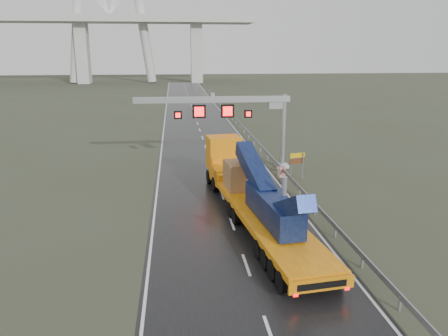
{
  "coord_description": "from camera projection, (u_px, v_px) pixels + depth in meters",
  "views": [
    {
      "loc": [
        -3.63,
        -23.17,
        11.23
      ],
      "look_at": [
        -0.24,
        6.49,
        3.2
      ],
      "focal_mm": 35.0,
      "sensor_mm": 36.0,
      "label": 1
    }
  ],
  "objects": [
    {
      "name": "heavy_haul_truck",
      "position": [
        247.0,
        186.0,
        31.15
      ],
      "size": [
        5.38,
        21.23,
        4.94
      ],
      "rotation": [
        0.0,
        0.0,
        0.11
      ],
      "color": "orange",
      "rests_on": "ground"
    },
    {
      "name": "sign_gantry",
      "position": [
        235.0,
        112.0,
        41.58
      ],
      "size": [
        14.9,
        1.2,
        7.42
      ],
      "color": "#BBBBB6",
      "rests_on": "ground"
    },
    {
      "name": "striped_barrier",
      "position": [
        282.0,
        172.0,
        40.05
      ],
      "size": [
        0.66,
        0.5,
        0.99
      ],
      "primitive_type": "cube",
      "rotation": [
        0.0,
        0.0,
        0.36
      ],
      "color": "red",
      "rests_on": "ground"
    },
    {
      "name": "ground",
      "position": [
        241.0,
        249.0,
        25.55
      ],
      "size": [
        400.0,
        400.0,
        0.0
      ],
      "primitive_type": "plane",
      "color": "#353928",
      "rests_on": "ground"
    },
    {
      "name": "guardrail",
      "position": [
        253.0,
        138.0,
        54.82
      ],
      "size": [
        0.2,
        140.0,
        1.4
      ],
      "primitive_type": null,
      "color": "gray",
      "rests_on": "ground"
    },
    {
      "name": "road",
      "position": [
        200.0,
        130.0,
        63.92
      ],
      "size": [
        11.0,
        200.0,
        0.02
      ],
      "primitive_type": "cube",
      "color": "black",
      "rests_on": "ground"
    },
    {
      "name": "exit_sign_pair",
      "position": [
        297.0,
        161.0,
        38.76
      ],
      "size": [
        1.45,
        0.44,
        2.54
      ],
      "rotation": [
        0.0,
        0.0,
        0.26
      ],
      "color": "#94979C",
      "rests_on": "ground"
    }
  ]
}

